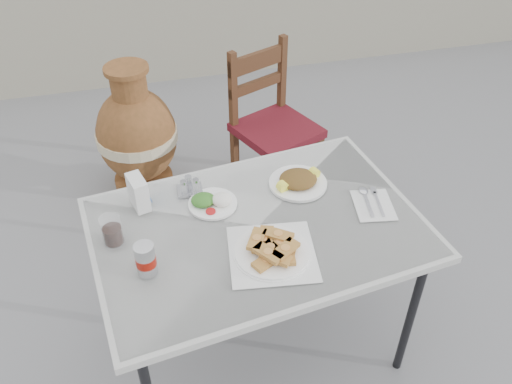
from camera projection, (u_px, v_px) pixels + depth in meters
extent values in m
plane|color=slate|center=(285.00, 320.00, 2.41)|extent=(80.00, 80.00, 0.00)
cylinder|color=black|center=(411.00, 316.00, 2.02)|extent=(0.03, 0.03, 0.65)
cylinder|color=black|center=(117.00, 273.00, 2.19)|extent=(0.03, 0.03, 0.65)
cylinder|color=black|center=(333.00, 214.00, 2.47)|extent=(0.03, 0.03, 0.65)
cube|color=white|center=(258.00, 229.00, 1.89)|extent=(1.22, 0.91, 0.03)
cube|color=white|center=(258.00, 225.00, 1.88)|extent=(1.18, 0.86, 0.00)
cube|color=white|center=(272.00, 254.00, 1.77)|extent=(0.32, 0.32, 0.00)
cylinder|color=white|center=(272.00, 252.00, 1.76)|extent=(0.25, 0.25, 0.01)
cylinder|color=white|center=(272.00, 253.00, 1.77)|extent=(0.26, 0.26, 0.00)
cylinder|color=white|center=(213.00, 204.00, 1.96)|extent=(0.18, 0.18, 0.01)
ellipsoid|color=white|center=(222.00, 200.00, 1.94)|extent=(0.07, 0.07, 0.04)
ellipsoid|color=#25691E|center=(203.00, 200.00, 1.95)|extent=(0.09, 0.08, 0.04)
cylinder|color=red|center=(211.00, 211.00, 1.91)|extent=(0.04, 0.04, 0.00)
cylinder|color=white|center=(298.00, 183.00, 2.05)|extent=(0.22, 0.22, 0.01)
ellipsoid|color=#2A6419|center=(298.00, 179.00, 2.03)|extent=(0.14, 0.13, 0.04)
cylinder|color=#FFFC45|center=(283.00, 187.00, 2.00)|extent=(0.05, 0.04, 0.04)
cylinder|color=#FFFC45|center=(314.00, 173.00, 2.06)|extent=(0.05, 0.04, 0.04)
cylinder|color=silver|center=(146.00, 259.00, 1.67)|extent=(0.06, 0.06, 0.12)
cylinder|color=#A8180C|center=(146.00, 260.00, 1.67)|extent=(0.06, 0.06, 0.03)
cylinder|color=#BBBAC2|center=(143.00, 247.00, 1.64)|extent=(0.06, 0.06, 0.00)
cylinder|color=white|center=(112.00, 230.00, 1.78)|extent=(0.07, 0.07, 0.10)
cylinder|color=black|center=(113.00, 235.00, 1.79)|extent=(0.06, 0.06, 0.06)
cube|color=white|center=(138.00, 192.00, 1.92)|extent=(0.08, 0.11, 0.12)
cube|color=blue|center=(147.00, 192.00, 1.94)|extent=(0.03, 0.05, 0.07)
cube|color=#BBBAC2|center=(190.00, 190.00, 2.02)|extent=(0.10, 0.08, 0.01)
cylinder|color=white|center=(184.00, 187.00, 1.98)|extent=(0.02, 0.02, 0.06)
cylinder|color=white|center=(196.00, 185.00, 1.98)|extent=(0.02, 0.02, 0.06)
cylinder|color=#BBBAC2|center=(188.00, 181.00, 2.01)|extent=(0.03, 0.03, 0.05)
cube|color=white|center=(373.00, 205.00, 1.96)|extent=(0.16, 0.20, 0.00)
cube|color=#BBBAC2|center=(368.00, 204.00, 1.95)|extent=(0.03, 0.14, 0.00)
ellipsoid|color=#BBBAC2|center=(363.00, 190.00, 2.01)|extent=(0.04, 0.04, 0.01)
cube|color=#BBBAC2|center=(379.00, 204.00, 1.95)|extent=(0.03, 0.14, 0.00)
cube|color=#BBBAC2|center=(374.00, 190.00, 2.01)|extent=(0.03, 0.04, 0.00)
cube|color=black|center=(271.00, 191.00, 2.80)|extent=(0.05, 0.05, 0.40)
cube|color=black|center=(317.00, 168.00, 2.95)|extent=(0.05, 0.05, 0.40)
cube|color=black|center=(235.00, 162.00, 2.99)|extent=(0.05, 0.05, 0.40)
cube|color=black|center=(280.00, 142.00, 3.14)|extent=(0.05, 0.05, 0.40)
cube|color=#5B121D|center=(277.00, 130.00, 2.83)|extent=(0.49, 0.49, 0.04)
cube|color=black|center=(233.00, 94.00, 2.72)|extent=(0.05, 0.05, 0.45)
cube|color=black|center=(282.00, 75.00, 2.88)|extent=(0.05, 0.05, 0.45)
cube|color=black|center=(258.00, 60.00, 2.72)|extent=(0.34, 0.17, 0.09)
cube|color=black|center=(258.00, 84.00, 2.80)|extent=(0.34, 0.17, 0.05)
cylinder|color=brown|center=(145.00, 181.00, 3.11)|extent=(0.33, 0.33, 0.08)
ellipsoid|color=brown|center=(137.00, 135.00, 2.91)|extent=(0.43, 0.43, 0.54)
cylinder|color=beige|center=(137.00, 135.00, 2.91)|extent=(0.44, 0.44, 0.06)
cylinder|color=brown|center=(129.00, 86.00, 2.72)|extent=(0.18, 0.18, 0.16)
cylinder|color=brown|center=(126.00, 69.00, 2.67)|extent=(0.23, 0.23, 0.03)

